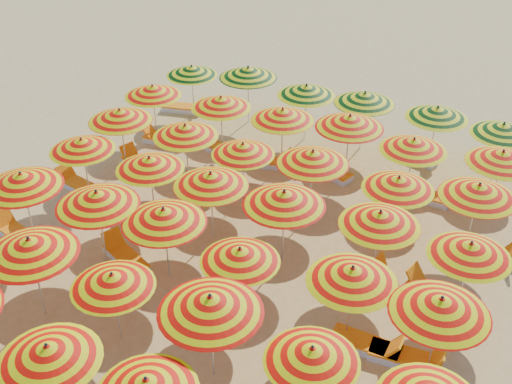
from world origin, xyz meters
TOP-DOWN VIEW (x-y plane):
  - ground at (0.00, 0.00)m, footprint 120.00×120.00m
  - umbrella_2 at (-0.96, -7.21)m, footprint 2.22×2.22m
  - umbrella_7 at (-3.50, -4.84)m, footprint 2.90×2.90m
  - umbrella_8 at (-1.21, -4.73)m, footprint 2.41×2.41m
  - umbrella_9 at (1.40, -4.75)m, footprint 2.71×2.71m
  - umbrella_10 at (3.79, -4.88)m, footprint 2.27×2.27m
  - umbrella_12 at (-5.87, -2.54)m, footprint 2.95×2.95m
  - umbrella_13 at (-3.37, -2.39)m, footprint 2.62×2.62m
  - umbrella_14 at (-1.34, -2.27)m, footprint 2.82×2.82m
  - umbrella_15 at (1.04, -2.62)m, footprint 2.19×2.19m
  - umbrella_16 at (3.79, -2.32)m, footprint 2.84×2.84m
  - umbrella_17 at (5.86, -2.59)m, footprint 2.86×2.86m
  - umbrella_18 at (-5.92, 0.16)m, footprint 2.59×2.59m
  - umbrella_19 at (-3.34, 0.09)m, footprint 2.63×2.63m
  - umbrella_20 at (-1.15, -0.09)m, footprint 2.54×2.54m
  - umbrella_21 at (1.18, -0.22)m, footprint 2.62×2.62m
  - umbrella_22 at (3.75, 0.13)m, footprint 2.23×2.23m
  - umbrella_23 at (6.10, -0.10)m, footprint 2.55×2.55m
  - umbrella_24 at (-5.94, 2.25)m, footprint 2.67×2.67m
  - umbrella_25 at (-3.38, 2.26)m, footprint 2.21×2.21m
  - umbrella_26 at (-1.25, 2.18)m, footprint 2.38×2.38m
  - umbrella_27 at (1.04, 2.29)m, footprint 2.73×2.73m
  - umbrella_28 at (3.71, 2.17)m, footprint 2.21×2.21m
  - umbrella_29 at (5.85, 2.55)m, footprint 2.61×2.61m
  - umbrella_30 at (-6.16, 4.60)m, footprint 2.48×2.48m
  - umbrella_31 at (-3.36, 4.70)m, footprint 2.85×2.85m
  - umbrella_32 at (-0.96, 4.65)m, footprint 2.32×2.32m
  - umbrella_33 at (1.33, 4.93)m, footprint 2.41×2.41m
  - umbrella_34 at (3.57, 4.54)m, footprint 2.61×2.61m
  - umbrella_35 at (6.19, 4.85)m, footprint 2.21×2.21m
  - umbrella_36 at (-5.92, 7.04)m, footprint 2.58×2.58m
  - umbrella_37 at (-3.58, 7.36)m, footprint 2.37×2.37m
  - umbrella_38 at (-1.00, 6.97)m, footprint 2.86×2.86m
  - umbrella_39 at (1.16, 7.14)m, footprint 2.44×2.44m
  - umbrella_40 at (3.75, 7.14)m, footprint 2.31×2.31m
  - umbrella_41 at (5.96, 6.93)m, footprint 2.59×2.59m
  - lounger_2 at (-6.46, -2.64)m, footprint 1.82×1.03m
  - lounger_3 at (-2.87, -2.17)m, footprint 1.82×1.25m
  - lounger_4 at (4.39, -2.49)m, footprint 1.75×0.64m
  - lounger_5 at (5.36, -2.49)m, footprint 1.76×0.68m
  - lounger_6 at (-6.52, 0.36)m, footprint 1.82×0.94m
  - lounger_7 at (3.24, -0.03)m, footprint 1.82×1.24m
  - lounger_8 at (5.50, 0.04)m, footprint 1.83×1.03m
  - lounger_9 at (-5.43, 2.39)m, footprint 1.83×1.15m
  - lounger_10 at (6.45, 2.44)m, footprint 1.80×0.86m
  - lounger_11 at (-5.66, 4.38)m, footprint 1.79×0.79m
  - lounger_12 at (-3.96, 4.77)m, footprint 1.82×0.96m
  - lounger_13 at (-1.46, 4.49)m, footprint 1.82×0.97m
  - lounger_14 at (0.73, 4.86)m, footprint 1.83×1.13m
  - lounger_15 at (4.07, 4.70)m, footprint 1.77×0.70m
  - lounger_16 at (5.69, 4.97)m, footprint 1.81×0.88m
  - lounger_17 at (-6.43, 7.08)m, footprint 1.82×0.95m
  - lounger_18 at (3.25, 7.16)m, footprint 1.83×1.06m
  - beachgoer_a at (-2.14, 1.70)m, footprint 0.58×0.50m

SIDE VIEW (x-z plane):
  - ground at x=0.00m, z-range 0.00..0.00m
  - lounger_2 at x=-6.46m, z-range -0.19..0.50m
  - lounger_3 at x=-2.87m, z-range -0.19..0.50m
  - lounger_4 at x=4.39m, z-range -0.19..0.50m
  - lounger_5 at x=5.36m, z-range -0.19..0.50m
  - lounger_6 at x=-6.52m, z-range -0.19..0.50m
  - lounger_7 at x=3.24m, z-range -0.19..0.50m
  - lounger_8 at x=5.50m, z-range -0.19..0.50m
  - lounger_9 at x=-5.43m, z-range -0.19..0.50m
  - lounger_10 at x=6.45m, z-range -0.19..0.50m
  - lounger_11 at x=-5.66m, z-range -0.19..0.50m
  - lounger_12 at x=-3.96m, z-range -0.19..0.50m
  - lounger_13 at x=-1.46m, z-range -0.19..0.50m
  - lounger_14 at x=0.73m, z-range -0.19..0.50m
  - lounger_15 at x=4.07m, z-range -0.19..0.50m
  - lounger_16 at x=5.69m, z-range -0.19..0.50m
  - lounger_17 at x=-6.43m, z-range -0.19..0.50m
  - lounger_18 at x=3.25m, z-range -0.19..0.50m
  - beachgoer_a at x=-2.14m, z-range 0.00..1.35m
  - umbrella_8 at x=-1.21m, z-range 0.81..2.93m
  - umbrella_10 at x=3.79m, z-range 0.81..2.94m
  - umbrella_15 at x=1.04m, z-range 0.81..2.94m
  - umbrella_26 at x=-1.25m, z-range 0.81..2.95m
  - umbrella_36 at x=-5.92m, z-range 0.82..2.97m
  - umbrella_19 at x=-3.34m, z-range 0.84..3.05m
  - umbrella_18 at x=-5.92m, z-range 0.84..3.05m
  - umbrella_23 at x=6.10m, z-range 0.84..3.05m
  - umbrella_28 at x=3.71m, z-range 0.84..3.06m
  - umbrella_41 at x=5.96m, z-range 0.85..3.07m
  - umbrella_30 at x=-6.16m, z-range 0.85..3.07m
  - umbrella_34 at x=3.57m, z-range 0.86..3.13m
  - umbrella_2 at x=-0.96m, z-range 0.86..3.14m
  - umbrella_31 at x=-3.36m, z-range 0.86..3.14m
  - umbrella_38 at x=-1.00m, z-range 0.87..3.15m
  - umbrella_40 at x=3.75m, z-range 0.87..3.15m
  - umbrella_16 at x=3.79m, z-range 0.87..3.16m
  - umbrella_25 at x=-3.38m, z-range 0.87..3.16m
  - umbrella_35 at x=6.19m, z-range 0.87..3.17m
  - umbrella_22 at x=3.75m, z-range 0.88..3.18m
  - umbrella_32 at x=-0.96m, z-range 0.88..3.20m
  - umbrella_24 at x=-5.94m, z-range 0.88..3.20m
  - umbrella_20 at x=-1.15m, z-range 0.88..3.21m
  - umbrella_39 at x=1.16m, z-range 0.89..3.21m
  - umbrella_29 at x=5.85m, z-range 0.89..3.23m
  - umbrella_27 at x=1.04m, z-range 0.90..3.27m
  - umbrella_17 at x=5.86m, z-range 0.90..3.28m
  - umbrella_14 at x=-1.34m, z-range 0.91..3.30m
  - umbrella_37 at x=-3.58m, z-range 0.91..3.31m
  - umbrella_13 at x=-3.37m, z-range 0.93..3.36m
  - umbrella_21 at x=1.18m, z-range 0.93..3.36m
  - umbrella_33 at x=1.33m, z-range 0.93..3.36m
  - umbrella_12 at x=-5.87m, z-range 0.93..3.37m
  - umbrella_7 at x=-3.50m, z-range 0.94..3.42m
  - umbrella_9 at x=1.40m, z-range 0.94..3.43m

